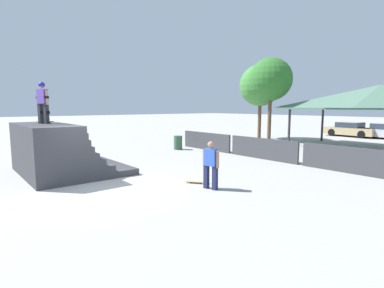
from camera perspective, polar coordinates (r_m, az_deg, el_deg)
name	(u,v)px	position (r m, az deg, el deg)	size (l,w,h in m)	color
ground_plane	(102,188)	(10.30, -16.73, -7.96)	(160.00, 160.00, 0.00)	#A3A09B
quarter_pipe_ramp	(56,152)	(12.85, -24.54, -1.48)	(4.44, 3.63, 1.97)	#38383D
skater_on_deck	(43,100)	(12.89, -26.58, 7.54)	(0.68, 0.41, 1.59)	#2D2D33
skateboard_on_deck	(45,122)	(13.49, -26.21, 3.86)	(0.85, 0.47, 0.09)	red
bystander_walking	(211,163)	(9.54, 3.59, -3.58)	(0.62, 0.29, 1.54)	#1E2347
skateboard_on_ground	(198,182)	(10.39, 1.06, -7.19)	(0.76, 0.63, 0.09)	silver
barrier_fence	(262,149)	(15.51, 13.27, -0.85)	(12.57, 0.12, 1.05)	#3D3D42
pavilion_shelter	(380,97)	(21.13, 32.16, 7.54)	(10.75, 5.23, 3.91)	#2D2D33
tree_beside_pavilion	(260,86)	(25.43, 12.90, 10.80)	(3.37, 3.37, 6.04)	brown
tree_far_back	(271,80)	(23.79, 14.75, 11.77)	(3.22, 3.22, 6.28)	brown
trash_bin	(178,143)	(18.44, -2.68, 0.26)	(0.52, 0.52, 0.85)	#385B3D
parked_car_tan	(351,130)	(29.89, 27.96, 2.41)	(4.33, 1.97, 1.27)	tan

